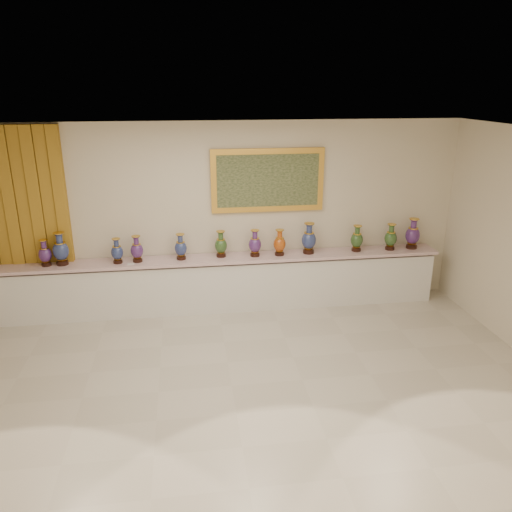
{
  "coord_description": "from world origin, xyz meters",
  "views": [
    {
      "loc": [
        -0.46,
        -5.27,
        3.51
      ],
      "look_at": [
        0.55,
        1.7,
        1.09
      ],
      "focal_mm": 35.0,
      "sensor_mm": 36.0,
      "label": 1
    }
  ],
  "objects": [
    {
      "name": "ground",
      "position": [
        0.0,
        0.0,
        0.0
      ],
      "size": [
        8.0,
        8.0,
        0.0
      ],
      "primitive_type": "plane",
      "color": "beige",
      "rests_on": "ground"
    },
    {
      "name": "room",
      "position": [
        -2.41,
        2.44,
        1.59
      ],
      "size": [
        8.0,
        8.0,
        8.0
      ],
      "color": "beige",
      "rests_on": "ground"
    },
    {
      "name": "counter",
      "position": [
        0.0,
        2.27,
        0.44
      ],
      "size": [
        7.28,
        0.48,
        0.9
      ],
      "color": "white",
      "rests_on": "ground"
    },
    {
      "name": "vase_1",
      "position": [
        -2.6,
        2.24,
        1.08
      ],
      "size": [
        0.22,
        0.22,
        0.41
      ],
      "rotation": [
        0.0,
        0.0,
        0.16
      ],
      "color": "#33150E",
      "rests_on": "counter"
    },
    {
      "name": "vase_2",
      "position": [
        -2.37,
        2.26,
        1.13
      ],
      "size": [
        0.28,
        0.28,
        0.51
      ],
      "rotation": [
        0.0,
        0.0,
        0.2
      ],
      "color": "#33150E",
      "rests_on": "counter"
    },
    {
      "name": "vase_3",
      "position": [
        -1.53,
        2.21,
        1.08
      ],
      "size": [
        0.24,
        0.24,
        0.4
      ],
      "rotation": [
        0.0,
        0.0,
        0.37
      ],
      "color": "#33150E",
      "rests_on": "counter"
    },
    {
      "name": "vase_4",
      "position": [
        -1.24,
        2.23,
        1.09
      ],
      "size": [
        0.21,
        0.21,
        0.42
      ],
      "rotation": [
        0.0,
        0.0,
        -0.08
      ],
      "color": "#33150E",
      "rests_on": "counter"
    },
    {
      "name": "vase_5",
      "position": [
        -0.56,
        2.25,
        1.09
      ],
      "size": [
        0.22,
        0.22,
        0.41
      ],
      "rotation": [
        0.0,
        0.0,
        0.19
      ],
      "color": "#33150E",
      "rests_on": "counter"
    },
    {
      "name": "vase_6",
      "position": [
        0.07,
        2.29,
        1.09
      ],
      "size": [
        0.2,
        0.2,
        0.43
      ],
      "rotation": [
        0.0,
        0.0,
        -0.02
      ],
      "color": "#33150E",
      "rests_on": "counter"
    },
    {
      "name": "vase_7",
      "position": [
        0.61,
        2.24,
        1.09
      ],
      "size": [
        0.22,
        0.22,
        0.43
      ],
      "rotation": [
        0.0,
        0.0,
        -0.1
      ],
      "color": "#33150E",
      "rests_on": "counter"
    },
    {
      "name": "vase_8",
      "position": [
        1.01,
        2.23,
        1.09
      ],
      "size": [
        0.2,
        0.2,
        0.43
      ],
      "rotation": [
        0.0,
        0.0,
        0.01
      ],
      "color": "#33150E",
      "rests_on": "counter"
    },
    {
      "name": "vase_9",
      "position": [
        1.5,
        2.26,
        1.13
      ],
      "size": [
        0.25,
        0.25,
        0.51
      ],
      "rotation": [
        0.0,
        0.0,
        -0.08
      ],
      "color": "#33150E",
      "rests_on": "counter"
    },
    {
      "name": "vase_10",
      "position": [
        2.31,
        2.26,
        1.1
      ],
      "size": [
        0.26,
        0.26,
        0.44
      ],
      "rotation": [
        0.0,
        0.0,
        -0.33
      ],
      "color": "#33150E",
      "rests_on": "counter"
    },
    {
      "name": "vase_11",
      "position": [
        2.89,
        2.25,
        1.1
      ],
      "size": [
        0.23,
        0.23,
        0.44
      ],
      "rotation": [
        0.0,
        0.0,
        0.14
      ],
      "color": "#33150E",
      "rests_on": "counter"
    },
    {
      "name": "vase_12",
      "position": [
        3.28,
        2.27,
        1.13
      ],
      "size": [
        0.27,
        0.27,
        0.51
      ],
      "rotation": [
        0.0,
        0.0,
        0.16
      ],
      "color": "#33150E",
      "rests_on": "counter"
    },
    {
      "name": "label_card",
      "position": [
        -1.33,
        2.13,
        0.9
      ],
      "size": [
        0.1,
        0.06,
        0.0
      ],
      "primitive_type": "cube",
      "color": "white",
      "rests_on": "counter"
    }
  ]
}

